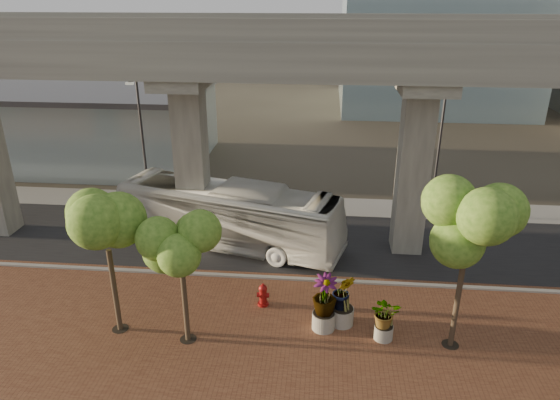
{
  "coord_description": "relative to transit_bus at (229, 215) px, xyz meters",
  "views": [
    {
      "loc": [
        1.29,
        -23.58,
        13.53
      ],
      "look_at": [
        -0.97,
        0.5,
        3.33
      ],
      "focal_mm": 32.0,
      "sensor_mm": 36.0,
      "label": 1
    }
  ],
  "objects": [
    {
      "name": "transit_viaduct",
      "position": [
        3.98,
        0.45,
        5.46
      ],
      "size": [
        72.0,
        5.6,
        12.4
      ],
      "color": "#9B998D",
      "rests_on": "ground"
    },
    {
      "name": "ground",
      "position": [
        3.98,
        -1.55,
        -1.83
      ],
      "size": [
        160.0,
        160.0,
        0.0
      ],
      "primitive_type": "plane",
      "color": "#342E25",
      "rests_on": "ground"
    },
    {
      "name": "street_tree_near_east",
      "position": [
        10.7,
        -7.96,
        3.59
      ],
      "size": [
        3.88,
        3.88,
        7.14
      ],
      "color": "#483729",
      "rests_on": "ground"
    },
    {
      "name": "planter_front",
      "position": [
        7.98,
        -7.79,
        -0.58
      ],
      "size": [
        1.77,
        1.77,
        1.95
      ],
      "color": "#9F9B90",
      "rests_on": "ground"
    },
    {
      "name": "planter_left",
      "position": [
        6.27,
        -6.93,
        -0.26
      ],
      "size": [
        2.25,
        2.25,
        2.48
      ],
      "color": "#A29F92",
      "rests_on": "ground"
    },
    {
      "name": "far_sidewalk",
      "position": [
        3.98,
        5.95,
        -1.8
      ],
      "size": [
        90.0,
        3.0,
        0.06
      ],
      "primitive_type": "cube",
      "color": "gray",
      "rests_on": "ground"
    },
    {
      "name": "planter_right",
      "position": [
        5.48,
        -7.35,
        -0.2
      ],
      "size": [
        2.43,
        2.43,
        2.59
      ],
      "color": "#A6A196",
      "rests_on": "ground"
    },
    {
      "name": "station_pavilion",
      "position": [
        -16.02,
        14.45,
        1.39
      ],
      "size": [
        23.0,
        13.0,
        6.3
      ],
      "color": "#A8BBC0",
      "rests_on": "ground"
    },
    {
      "name": "curb_strip",
      "position": [
        3.98,
        -3.55,
        -1.75
      ],
      "size": [
        70.0,
        0.25,
        0.16
      ],
      "primitive_type": "cube",
      "color": "gray",
      "rests_on": "ground"
    },
    {
      "name": "fire_hydrant",
      "position": [
        2.68,
        -5.87,
        -1.23
      ],
      "size": [
        0.56,
        0.51,
        1.13
      ],
      "color": "maroon",
      "rests_on": "ground"
    },
    {
      "name": "street_tree_far_west",
      "position": [
        -3.24,
        -8.22,
        3.05
      ],
      "size": [
        3.38,
        3.38,
        6.39
      ],
      "color": "#483729",
      "rests_on": "ground"
    },
    {
      "name": "transit_bus",
      "position": [
        0.0,
        0.0,
        0.0
      ],
      "size": [
        13.45,
        6.59,
        3.65
      ],
      "primitive_type": "imported",
      "rotation": [
        0.0,
        0.0,
        1.29
      ],
      "color": "silver",
      "rests_on": "ground"
    },
    {
      "name": "streetlamp_east",
      "position": [
        12.28,
        5.11,
        3.3
      ],
      "size": [
        0.44,
        1.27,
        8.79
      ],
      "color": "#2D2C31",
      "rests_on": "ground"
    },
    {
      "name": "streetlamp_west",
      "position": [
        -6.16,
        4.12,
        3.24
      ],
      "size": [
        0.43,
        1.26,
        8.69
      ],
      "color": "#2B2A2F",
      "rests_on": "ground"
    },
    {
      "name": "street_tree_near_west",
      "position": [
        -0.14,
        -8.62,
        2.7
      ],
      "size": [
        3.19,
        3.19,
        5.94
      ],
      "color": "#483729",
      "rests_on": "ground"
    },
    {
      "name": "brick_plaza",
      "position": [
        3.98,
        -9.55,
        -1.8
      ],
      "size": [
        70.0,
        13.0,
        0.06
      ],
      "primitive_type": "cube",
      "color": "brown",
      "rests_on": "ground"
    },
    {
      "name": "asphalt_road",
      "position": [
        3.98,
        0.45,
        -1.81
      ],
      "size": [
        90.0,
        8.0,
        0.04
      ],
      "primitive_type": "cube",
      "color": "black",
      "rests_on": "ground"
    }
  ]
}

